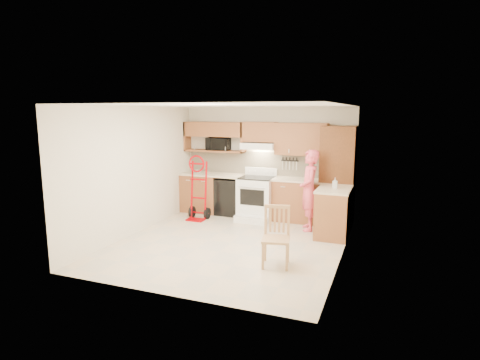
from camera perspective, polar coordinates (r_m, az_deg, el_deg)
The scene contains 28 objects.
floor at distance 7.40m, azimuth -1.40°, elevation -9.13°, with size 4.00×4.50×0.02m, color beige.
ceiling at distance 7.00m, azimuth -1.49°, elevation 10.79°, with size 4.00×4.50×0.02m, color white.
wall_back at distance 9.20m, azimuth 3.92°, elevation 2.67°, with size 4.00×0.02×2.50m, color beige.
wall_front at distance 5.11m, azimuth -11.14°, elevation -3.29°, with size 4.00×0.02×2.50m, color beige.
wall_left at distance 8.06m, azimuth -14.78°, elevation 1.36°, with size 0.02×4.50×2.50m, color beige.
wall_right at distance 6.60m, azimuth 14.91°, elevation -0.48°, with size 0.02×4.50×2.50m, color beige.
backsplash at distance 9.18m, azimuth 3.87°, elevation 2.35°, with size 3.92×0.03×0.55m, color beige.
lower_cab_left at distance 9.61m, azimuth -5.55°, elevation -1.87°, with size 0.90×0.60×0.90m, color brown.
dishwasher at distance 9.31m, azimuth -1.41°, elevation -2.37°, with size 0.60×0.60×0.85m, color black.
lower_cab_right at distance 8.83m, azimuth 8.43°, elevation -2.98°, with size 1.14×0.60×0.90m, color brown.
countertop_left at distance 9.40m, azimuth -3.96°, elevation 0.80°, with size 1.50×0.63×0.04m, color beige.
countertop_right at distance 8.74m, azimuth 8.51°, elevation 0.02°, with size 1.14×0.63×0.04m, color beige.
cab_return_right at distance 7.92m, azimuth 13.33°, elevation -4.64°, with size 0.60×1.00×0.90m, color brown.
countertop_return at distance 7.82m, azimuth 13.46°, elevation -1.30°, with size 0.63×1.00×0.04m, color beige.
pantry_tall at distance 8.58m, azimuth 13.88°, elevation 0.54°, with size 0.70×0.60×2.10m, color brown.
upper_cab_left at distance 9.42m, azimuth -3.69°, elevation 7.30°, with size 1.50×0.33×0.34m, color brown.
upper_shelf_mw at distance 9.45m, azimuth -3.66°, elevation 4.21°, with size 1.50×0.33×0.04m, color brown.
upper_cab_center at distance 9.01m, azimuth 2.91°, elevation 6.94°, with size 0.76×0.33×0.44m, color brown.
upper_cab_right at distance 8.77m, azimuth 8.85°, elevation 5.84°, with size 1.14×0.33×0.70m, color brown.
range_hood at distance 8.97m, azimuth 2.76°, elevation 4.94°, with size 0.76×0.46×0.14m, color white.
knife_strip at distance 9.00m, azimuth 7.17°, elevation 2.40°, with size 0.40×0.05×0.29m, color black, non-canonical shape.
microwave at distance 9.40m, azimuth -3.12°, elevation 5.23°, with size 0.55×0.37×0.30m, color black.
range at distance 8.84m, azimuth 2.30°, elevation -2.13°, with size 0.76×1.00×1.12m, color white, non-canonical shape.
person at distance 8.11m, azimuth 9.94°, elevation -1.48°, with size 0.60×0.39×1.65m, color #E64E62.
hand_truck at distance 8.85m, azimuth -6.21°, elevation -1.57°, with size 0.51×0.47×1.30m, color #B10007, non-canonical shape.
dining_chair at distance 6.23m, azimuth 5.21°, elevation -8.18°, with size 0.42×0.46×0.94m, color tan, non-canonical shape.
soap_bottle at distance 7.82m, azimuth 13.52°, elevation -0.39°, with size 0.09×0.09×0.20m, color white.
bowl at distance 9.58m, azimuth -6.26°, elevation 1.22°, with size 0.23×0.23×0.06m, color white.
Camera 1 is at (2.66, -6.47, 2.40)m, focal length 29.60 mm.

